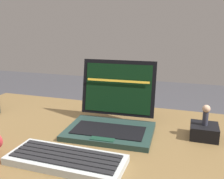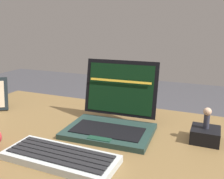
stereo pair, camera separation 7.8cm
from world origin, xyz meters
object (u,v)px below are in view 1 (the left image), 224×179
laptop_front (112,117)px  figurine (206,113)px  external_keyboard (65,159)px  figurine_stand (204,131)px

laptop_front → figurine: size_ratio=4.40×
laptop_front → figurine: 0.33m
laptop_front → external_keyboard: size_ratio=0.93×
figurine_stand → figurine: bearing=14.0°
external_keyboard → figurine_stand: figurine_stand is taller
laptop_front → external_keyboard: bearing=-102.4°
external_keyboard → figurine: bearing=37.5°
figurine_stand → laptop_front: bearing=-175.0°
laptop_front → figurine_stand: laptop_front is taller
figurine → figurine_stand: bearing=-166.0°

